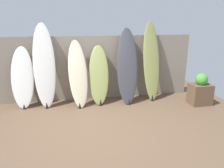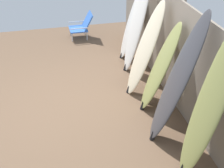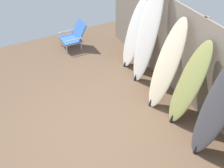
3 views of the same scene
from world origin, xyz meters
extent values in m
plane|color=brown|center=(0.00, 0.00, 0.00)|extent=(7.68, 7.68, 0.00)
cube|color=gray|center=(0.00, 2.00, 0.90)|extent=(6.08, 0.04, 1.80)
cylinder|color=slate|center=(-1.44, 2.04, 0.90)|extent=(0.10, 0.10, 1.80)
cylinder|color=slate|center=(0.00, 2.04, 0.90)|extent=(0.10, 0.10, 1.80)
cylinder|color=slate|center=(1.44, 2.04, 0.90)|extent=(0.10, 0.10, 1.80)
cylinder|color=slate|center=(2.88, 2.04, 0.90)|extent=(0.10, 0.10, 1.80)
ellipsoid|color=white|center=(-1.68, 1.72, 0.79)|extent=(0.59, 0.51, 1.57)
cone|color=black|center=(-1.68, 1.51, 0.07)|extent=(0.08, 0.08, 0.12)
ellipsoid|color=white|center=(-1.11, 1.67, 1.08)|extent=(0.58, 0.56, 2.16)
cone|color=black|center=(-1.11, 1.45, 0.08)|extent=(0.08, 0.08, 0.14)
ellipsoid|color=beige|center=(-0.28, 1.56, 0.86)|extent=(0.56, 0.71, 1.72)
cone|color=black|center=(-0.28, 1.28, 0.08)|extent=(0.08, 0.08, 0.14)
ellipsoid|color=olive|center=(0.28, 1.63, 0.79)|extent=(0.59, 0.66, 1.57)
cone|color=black|center=(0.28, 1.37, 0.09)|extent=(0.08, 0.08, 0.16)
ellipsoid|color=#38383D|center=(1.05, 1.57, 1.01)|extent=(0.64, 0.75, 2.02)
cone|color=black|center=(1.05, 1.28, 0.09)|extent=(0.08, 0.08, 0.15)
ellipsoid|color=olive|center=(1.77, 1.67, 1.10)|extent=(0.51, 0.55, 2.20)
cone|color=black|center=(1.77, 1.45, 0.09)|extent=(0.08, 0.08, 0.17)
cube|color=brown|center=(2.95, 0.99, 0.28)|extent=(0.55, 0.43, 0.56)
sphere|color=green|center=(2.95, 0.99, 0.69)|extent=(0.32, 0.32, 0.32)
camera|label=1|loc=(-0.45, -4.04, 2.20)|focal=35.00mm
camera|label=2|loc=(4.40, -0.12, 3.24)|focal=50.00mm
camera|label=3|loc=(3.42, -1.47, 3.97)|focal=50.00mm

